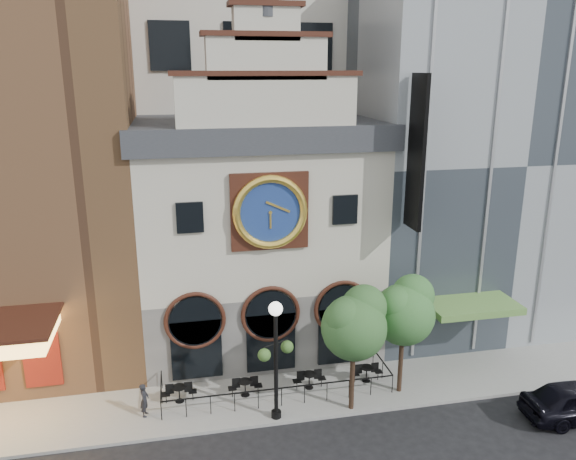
# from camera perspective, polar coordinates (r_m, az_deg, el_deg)

# --- Properties ---
(ground) EXTENTS (120.00, 120.00, 0.00)m
(ground) POSITION_cam_1_polar(r_m,az_deg,el_deg) (25.71, -0.11, -19.13)
(ground) COLOR black
(ground) RESTS_ON ground
(sidewalk) EXTENTS (44.00, 5.00, 0.15)m
(sidewalk) POSITION_cam_1_polar(r_m,az_deg,el_deg) (27.71, -1.19, -16.08)
(sidewalk) COLOR gray
(sidewalk) RESTS_ON ground
(clock_building) EXTENTS (12.60, 8.78, 18.65)m
(clock_building) POSITION_cam_1_polar(r_m,az_deg,el_deg) (29.83, -3.15, 0.24)
(clock_building) COLOR #605E5B
(clock_building) RESTS_ON ground
(retail_building) EXTENTS (14.00, 14.40, 20.00)m
(retail_building) POSITION_cam_1_polar(r_m,az_deg,el_deg) (35.38, 17.67, 7.74)
(retail_building) COLOR gray
(retail_building) RESTS_ON ground
(cafe_railing) EXTENTS (10.60, 2.60, 0.90)m
(cafe_railing) POSITION_cam_1_polar(r_m,az_deg,el_deg) (27.43, -1.20, -15.15)
(cafe_railing) COLOR black
(cafe_railing) RESTS_ON sidewalk
(bistro_0) EXTENTS (1.58, 0.68, 0.90)m
(bistro_0) POSITION_cam_1_polar(r_m,az_deg,el_deg) (27.08, -10.99, -15.90)
(bistro_0) COLOR black
(bistro_0) RESTS_ON sidewalk
(bistro_1) EXTENTS (1.58, 0.68, 0.90)m
(bistro_1) POSITION_cam_1_polar(r_m,az_deg,el_deg) (27.11, -4.37, -15.58)
(bistro_1) COLOR black
(bistro_1) RESTS_ON sidewalk
(bistro_2) EXTENTS (1.58, 0.68, 0.90)m
(bistro_2) POSITION_cam_1_polar(r_m,az_deg,el_deg) (27.60, 2.17, -14.92)
(bistro_2) COLOR black
(bistro_2) RESTS_ON sidewalk
(bistro_3) EXTENTS (1.58, 0.68, 0.90)m
(bistro_3) POSITION_cam_1_polar(r_m,az_deg,el_deg) (28.37, 7.98, -14.14)
(bistro_3) COLOR black
(bistro_3) RESTS_ON sidewalk
(pedestrian) EXTENTS (0.46, 0.61, 1.53)m
(pedestrian) POSITION_cam_1_polar(r_m,az_deg,el_deg) (26.33, -14.38, -16.37)
(pedestrian) COLOR black
(pedestrian) RESTS_ON sidewalk
(lamppost) EXTENTS (1.63, 1.06, 5.45)m
(lamppost) POSITION_cam_1_polar(r_m,az_deg,el_deg) (24.13, -1.25, -11.86)
(lamppost) COLOR black
(lamppost) RESTS_ON sidewalk
(tree_left) EXTENTS (2.97, 2.86, 5.71)m
(tree_left) POSITION_cam_1_polar(r_m,az_deg,el_deg) (24.59, 6.82, -9.28)
(tree_left) COLOR #382619
(tree_left) RESTS_ON sidewalk
(tree_right) EXTENTS (2.94, 2.83, 5.66)m
(tree_right) POSITION_cam_1_polar(r_m,az_deg,el_deg) (26.26, 11.76, -7.90)
(tree_right) COLOR #382619
(tree_right) RESTS_ON sidewalk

